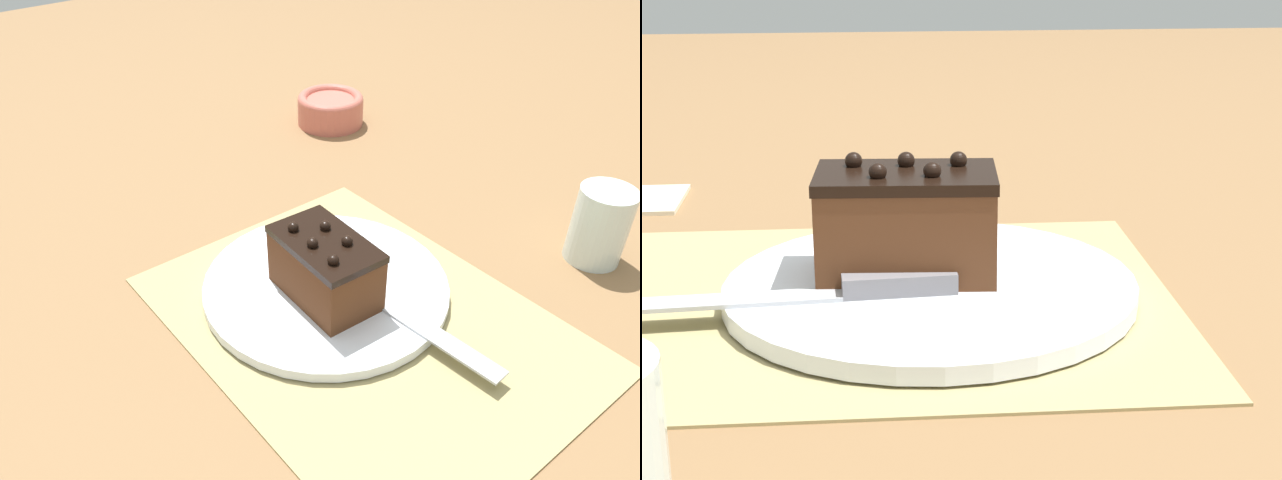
{
  "view_description": "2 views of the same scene",
  "coord_description": "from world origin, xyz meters",
  "views": [
    {
      "loc": [
        -0.36,
        0.35,
        0.47
      ],
      "look_at": [
        0.07,
        0.01,
        0.08
      ],
      "focal_mm": 35.0,
      "sensor_mm": 36.0,
      "label": 1
    },
    {
      "loc": [
        0.03,
        -0.68,
        0.27
      ],
      "look_at": [
        0.08,
        -0.03,
        0.05
      ],
      "focal_mm": 60.0,
      "sensor_mm": 36.0,
      "label": 2
    }
  ],
  "objects": [
    {
      "name": "chocolate_cake",
      "position": [
        0.05,
        0.01,
        0.05
      ],
      "size": [
        0.13,
        0.08,
        0.08
      ],
      "rotation": [
        0.0,
        0.0,
        -0.05
      ],
      "color": "#512D19",
      "rests_on": "cake_plate"
    },
    {
      "name": "placemat_woven",
      "position": [
        0.0,
        0.0,
        0.0
      ],
      "size": [
        0.46,
        0.34,
        0.0
      ],
      "primitive_type": "cube",
      "color": "tan",
      "rests_on": "ground_plane"
    },
    {
      "name": "ground_plane",
      "position": [
        0.0,
        0.0,
        0.0
      ],
      "size": [
        3.0,
        3.0,
        0.0
      ],
      "primitive_type": "plane",
      "color": "olive"
    },
    {
      "name": "serving_knife",
      "position": [
        0.0,
        -0.03,
        0.02
      ],
      "size": [
        0.24,
        0.04,
        0.01
      ],
      "rotation": [
        0.0,
        0.0,
        1.65
      ],
      "color": "slate",
      "rests_on": "cake_plate"
    },
    {
      "name": "cake_plate",
      "position": [
        0.06,
        -0.0,
        0.01
      ],
      "size": [
        0.28,
        0.28,
        0.01
      ],
      "color": "white",
      "rests_on": "placemat_woven"
    },
    {
      "name": "drinking_glass",
      "position": [
        -0.09,
        -0.3,
        0.05
      ],
      "size": [
        0.07,
        0.07,
        0.1
      ],
      "color": "silver",
      "rests_on": "ground_plane"
    },
    {
      "name": "small_bowl",
      "position": [
        0.41,
        -0.3,
        0.03
      ],
      "size": [
        0.11,
        0.11,
        0.05
      ],
      "color": "#C66656",
      "rests_on": "ground_plane"
    }
  ]
}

